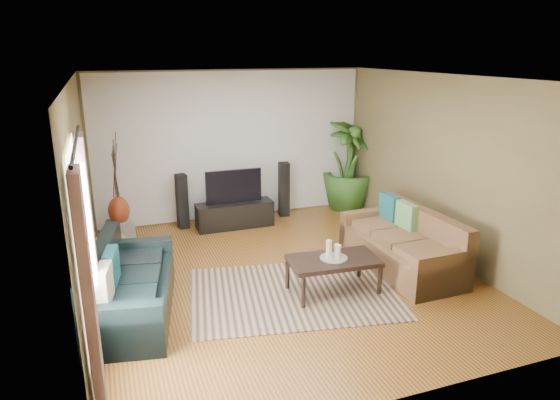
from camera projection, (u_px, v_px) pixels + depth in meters
name	position (u px, v px, depth m)	size (l,w,h in m)	color
floor	(285.00, 276.00, 6.96)	(5.50, 5.50, 0.00)	brown
ceiling	(285.00, 77.00, 6.18)	(5.50, 5.50, 0.00)	white
wall_back	(232.00, 146.00, 9.05)	(5.00, 5.00, 0.00)	brown
wall_front	(402.00, 263.00, 4.10)	(5.00, 5.00, 0.00)	brown
wall_left	(83.00, 201.00, 5.76)	(5.50, 5.50, 0.00)	brown
wall_right	(443.00, 168.00, 7.39)	(5.50, 5.50, 0.00)	brown
backwall_panel	(232.00, 146.00, 9.04)	(4.90, 4.90, 0.00)	white
window_pane	(81.00, 246.00, 4.31)	(1.80, 1.80, 0.00)	white
curtain_near	(91.00, 312.00, 3.73)	(0.08, 0.35, 2.20)	gray
curtain_far	(91.00, 242.00, 5.08)	(0.08, 0.35, 2.20)	gray
curtain_rod	(75.00, 143.00, 4.07)	(0.03, 0.03, 1.90)	black
sofa_left	(132.00, 281.00, 5.84)	(1.97, 0.84, 0.85)	black
sofa_right	(401.00, 240.00, 7.10)	(2.00, 0.90, 0.85)	brown
area_rug	(294.00, 293.00, 6.46)	(2.62, 1.86, 0.01)	tan
coffee_table	(333.00, 275.00, 6.45)	(1.14, 0.62, 0.47)	black
candle_tray	(334.00, 258.00, 6.38)	(0.35, 0.35, 0.02)	gray
candle_tall	(329.00, 249.00, 6.35)	(0.07, 0.07, 0.23)	#F4E6CE
candle_mid	(338.00, 252.00, 6.33)	(0.07, 0.07, 0.18)	#EFE2CA
candle_short	(337.00, 250.00, 6.43)	(0.07, 0.07, 0.15)	#EAE4C5
tv_stand	(235.00, 215.00, 8.82)	(1.35, 0.41, 0.45)	black
television	(234.00, 186.00, 8.69)	(0.99, 0.05, 0.59)	black
speaker_left	(182.00, 201.00, 8.71)	(0.17, 0.19, 0.97)	black
speaker_right	(284.00, 189.00, 9.36)	(0.18, 0.20, 1.02)	black
potted_plant	(348.00, 165.00, 9.69)	(0.98, 0.98, 1.76)	#29541C
plant_pot	(347.00, 202.00, 9.91)	(0.32, 0.32, 0.25)	black
pedestal	(121.00, 231.00, 8.14)	(0.37, 0.37, 0.37)	gray
vase	(119.00, 211.00, 8.04)	(0.34, 0.34, 0.47)	maroon
side_table	(112.00, 256.00, 7.04)	(0.45, 0.45, 0.48)	brown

